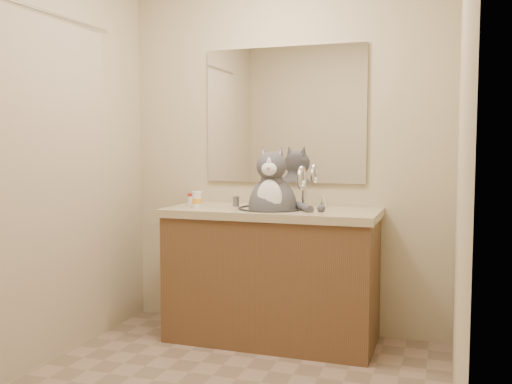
% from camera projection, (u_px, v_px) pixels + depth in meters
% --- Properties ---
extents(room, '(2.22, 2.52, 2.42)m').
position_uv_depth(room, '(212.00, 156.00, 2.66)').
color(room, gray).
rests_on(room, ground).
extents(vanity, '(1.34, 0.59, 1.12)m').
position_uv_depth(vanity, '(272.00, 272.00, 3.63)').
color(vanity, brown).
rests_on(vanity, ground).
extents(mirror, '(1.10, 0.02, 0.90)m').
position_uv_depth(mirror, '(284.00, 115.00, 3.80)').
color(mirror, white).
rests_on(mirror, room).
extents(shower_curtain, '(0.02, 1.30, 1.93)m').
position_uv_depth(shower_curtain, '(41.00, 185.00, 3.10)').
color(shower_curtain, '#B8A68B').
rests_on(shower_curtain, ground).
extents(cat, '(0.46, 0.37, 0.61)m').
position_uv_depth(cat, '(273.00, 203.00, 3.57)').
color(cat, '#49494E').
rests_on(cat, vanity).
extents(pill_bottle_redcap, '(0.06, 0.06, 0.08)m').
position_uv_depth(pill_bottle_redcap, '(191.00, 200.00, 3.74)').
color(pill_bottle_redcap, white).
rests_on(pill_bottle_redcap, vanity).
extents(pill_bottle_orange, '(0.07, 0.07, 0.10)m').
position_uv_depth(pill_bottle_orange, '(197.00, 200.00, 3.65)').
color(pill_bottle_orange, white).
rests_on(pill_bottle_orange, vanity).
extents(grey_canister, '(0.04, 0.04, 0.07)m').
position_uv_depth(grey_canister, '(236.00, 201.00, 3.72)').
color(grey_canister, slate).
rests_on(grey_canister, vanity).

